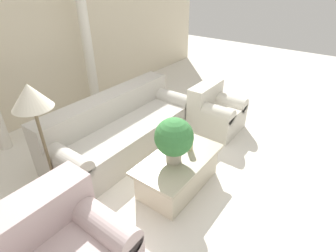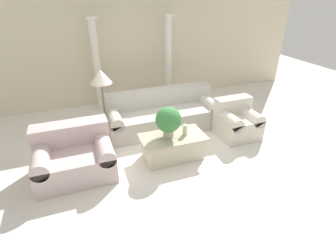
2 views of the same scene
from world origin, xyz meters
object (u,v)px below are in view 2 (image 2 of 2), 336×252
Objects in this scene: coffee_table at (173,147)px; loveseat at (74,155)px; sofa_long at (162,114)px; armchair at (237,121)px; floor_lamp at (101,81)px; potted_plant at (168,120)px.

loveseat is at bearing 174.76° from coffee_table.
sofa_long reaches higher than armchair.
sofa_long is 1.64m from armchair.
floor_lamp reaches higher than sofa_long.
loveseat is at bearing 175.08° from potted_plant.
sofa_long is at bearing 75.91° from potted_plant.
coffee_table is 0.56m from potted_plant.
sofa_long is 1.25m from coffee_table.
sofa_long is 1.32m from potted_plant.
loveseat is 1.06× the size of coffee_table.
coffee_table is (-0.22, -1.22, -0.10)m from sofa_long.
sofa_long is at bearing 4.04° from floor_lamp.
floor_lamp is (0.69, 0.98, 0.92)m from loveseat.
potted_plant reaches higher than loveseat.
floor_lamp is (-1.25, -0.09, 0.93)m from sofa_long.
sofa_long is at bearing 28.82° from loveseat.
sofa_long is at bearing 79.73° from coffee_table.
coffee_table is 1.62m from armchair.
potted_plant is at bearing -4.92° from loveseat.
floor_lamp is at bearing 54.94° from loveseat.
potted_plant is at bearing 168.34° from coffee_table.
potted_plant reaches higher than sofa_long.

